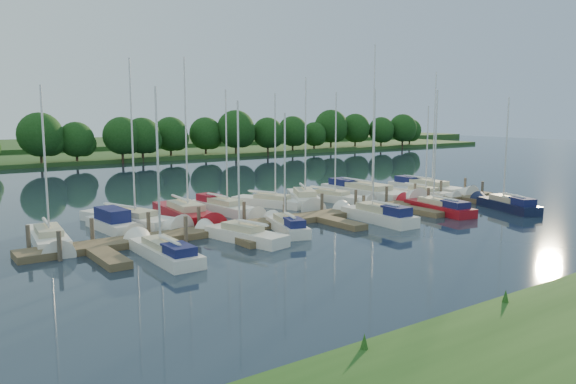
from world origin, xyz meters
TOP-DOWN VIEW (x-y plane):
  - ground at (0.00, 0.00)m, footprint 260.00×260.00m
  - dock at (0.00, 7.31)m, footprint 40.00×6.00m
  - mooring_pilings at (0.00, 8.43)m, footprint 38.24×2.84m
  - far_shore at (0.00, 75.00)m, footprint 180.00×30.00m
  - distant_hill at (0.00, 100.00)m, footprint 220.00×40.00m
  - treeline at (-0.15, 62.38)m, footprint 148.23×10.02m
  - sailboat_n_0 at (-17.59, 10.89)m, footprint 2.41×7.58m
  - motorboat at (-13.22, 12.47)m, footprint 2.11×6.04m
  - sailboat_n_2 at (-11.48, 13.66)m, footprint 4.74×9.25m
  - sailboat_n_3 at (-7.60, 13.37)m, footprint 2.85×9.45m
  - sailboat_n_4 at (-4.12, 14.06)m, footprint 2.51×7.67m
  - sailboat_n_5 at (0.64, 14.37)m, footprint 4.34×7.33m
  - sailboat_n_6 at (3.67, 14.02)m, footprint 5.35×8.22m
  - sailboat_n_7 at (6.45, 13.61)m, footprint 3.34×7.75m
  - sailboat_n_8 at (10.79, 13.72)m, footprint 2.79×11.22m
  - sailboat_n_9 at (14.87, 10.71)m, footprint 2.05×6.78m
  - sailboat_n_10 at (17.39, 12.33)m, footprint 2.32×9.30m
  - sailboat_s_0 at (-13.33, 4.13)m, footprint 1.80×7.36m
  - sailboat_s_1 at (-7.86, 5.08)m, footprint 2.88×6.80m
  - sailboat_s_2 at (-4.13, 5.71)m, footprint 2.96×6.16m
  - sailboat_s_3 at (3.03, 4.71)m, footprint 2.04×7.47m
  - sailboat_s_4 at (9.59, 4.80)m, footprint 2.90×7.71m
  - sailboat_s_5 at (14.84, 2.18)m, footprint 3.70×7.10m

SIDE VIEW (x-z plane):
  - ground at x=0.00m, z-range 0.00..0.00m
  - dock at x=0.00m, z-range 0.00..0.40m
  - sailboat_n_7 at x=6.45m, z-range -4.60..5.13m
  - sailboat_n_9 at x=14.87m, z-range -4.04..4.57m
  - sailboat_n_5 at x=0.64m, z-range -4.51..5.05m
  - sailboat_n_2 at x=-11.48m, z-range -5.58..6.12m
  - sailboat_n_0 at x=-17.59m, z-range -4.54..5.09m
  - sailboat_s_1 at x=-7.86m, z-range -4.12..4.68m
  - sailboat_n_3 at x=-7.60m, z-range -5.71..6.28m
  - sailboat_n_6 at x=3.67m, z-range -5.22..5.78m
  - far_shore at x=0.00m, z-range 0.00..0.60m
  - sailboat_s_0 at x=-13.33m, z-range -4.39..5.02m
  - sailboat_s_4 at x=9.59m, z-range -4.56..5.20m
  - sailboat_s_2 at x=-4.13m, z-range -3.70..4.35m
  - sailboat_n_4 at x=-4.12m, z-range -4.58..5.24m
  - sailboat_s_5 at x=14.84m, z-range -4.31..4.97m
  - sailboat_n_8 at x=10.79m, z-range -6.74..7.41m
  - sailboat_n_10 at x=17.39m, z-range -5.61..6.28m
  - sailboat_s_3 at x=3.03m, z-range -4.55..5.25m
  - motorboat at x=-13.22m, z-range -0.56..1.30m
  - mooring_pilings at x=0.00m, z-range -0.40..1.60m
  - distant_hill at x=0.00m, z-range 0.00..1.40m
  - treeline at x=-0.15m, z-range 0.08..8.40m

